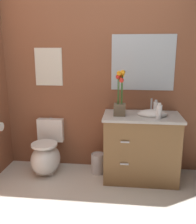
{
  "coord_description": "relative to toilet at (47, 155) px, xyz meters",
  "views": [
    {
      "loc": [
        0.36,
        -1.87,
        1.6
      ],
      "look_at": [
        0.03,
        1.06,
        0.87
      ],
      "focal_mm": 40.03,
      "sensor_mm": 36.0,
      "label": 1
    }
  ],
  "objects": [
    {
      "name": "wall_back",
      "position": [
        0.87,
        0.3,
        1.01
      ],
      "size": [
        4.0,
        0.05,
        2.5
      ],
      "primitive_type": "cube",
      "color": "brown",
      "rests_on": "ground_plane"
    },
    {
      "name": "flower_vase",
      "position": [
        0.97,
        -0.06,
        0.78
      ],
      "size": [
        0.14,
        0.14,
        0.55
      ],
      "color": "brown",
      "rests_on": "vanity_cabinet"
    },
    {
      "name": "vanity_cabinet",
      "position": [
        1.24,
        -0.03,
        0.19
      ],
      "size": [
        0.94,
        0.56,
        1.02
      ],
      "color": "brown",
      "rests_on": "ground_plane"
    },
    {
      "name": "soap_bottle",
      "position": [
        1.42,
        -0.17,
        0.68
      ],
      "size": [
        0.07,
        0.07,
        0.19
      ],
      "color": "white",
      "rests_on": "vanity_cabinet"
    },
    {
      "name": "lotion_bottle",
      "position": [
        1.41,
        0.06,
        0.67
      ],
      "size": [
        0.06,
        0.06,
        0.18
      ],
      "color": "white",
      "rests_on": "vanity_cabinet"
    },
    {
      "name": "trash_bin",
      "position": [
        0.69,
        0.05,
        -0.11
      ],
      "size": [
        0.18,
        0.18,
        0.27
      ],
      "color": "#B7B7BC",
      "rests_on": "ground_plane"
    },
    {
      "name": "wall_mirror",
      "position": [
        1.24,
        0.27,
        1.21
      ],
      "size": [
        0.8,
        0.01,
        0.7
      ],
      "primitive_type": "cube",
      "color": "#B2BCC6"
    },
    {
      "name": "toilet",
      "position": [
        0.0,
        0.0,
        0.0
      ],
      "size": [
        0.38,
        0.59,
        0.69
      ],
      "color": "white",
      "rests_on": "ground_plane"
    },
    {
      "name": "wall_poster",
      "position": [
        0.0,
        0.27,
        1.15
      ],
      "size": [
        0.37,
        0.01,
        0.5
      ],
      "primitive_type": "cube",
      "color": "silver"
    }
  ]
}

